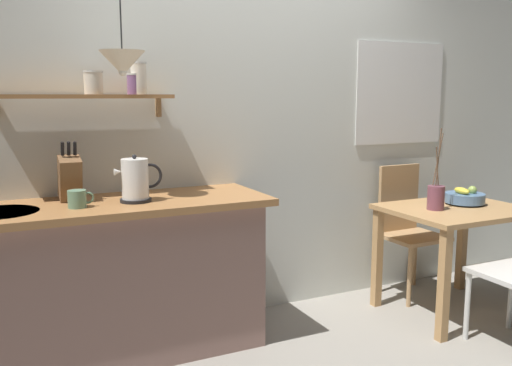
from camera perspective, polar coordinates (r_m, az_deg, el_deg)
The scene contains 12 objects.
ground_plane at distance 3.41m, azimuth 3.49°, elevation -16.48°, with size 14.00×14.00×0.00m, color gray.
back_wall at distance 3.75m, azimuth 1.57°, elevation 7.26°, with size 6.80×0.11×2.70m.
kitchen_counter at distance 3.20m, azimuth -15.45°, elevation -9.72°, with size 1.83×0.63×0.90m.
wall_shelf at distance 3.22m, azimuth -15.86°, elevation 9.29°, with size 0.99×0.20×0.31m.
dining_table at distance 3.93m, azimuth 20.04°, elevation -4.16°, with size 0.90×0.73×0.73m.
dining_chair_far at distance 4.24m, azimuth 15.34°, elevation -4.09°, with size 0.42×0.40×0.96m.
fruit_bowl at distance 4.03m, azimuth 20.85°, elevation -1.39°, with size 0.26×0.26×0.13m.
twig_vase at distance 3.78m, azimuth 18.15°, elevation -1.35°, with size 0.11×0.11×0.53m.
electric_kettle at distance 3.04m, azimuth -12.36°, elevation 0.26°, with size 0.26×0.17×0.26m.
knife_block at distance 3.14m, azimuth -18.74°, elevation 0.53°, with size 0.11×0.18×0.33m.
coffee_mug_by_sink at distance 2.97m, azimuth -18.01°, elevation -1.58°, with size 0.13×0.09×0.09m.
pendant_lamp at distance 3.04m, azimuth -13.69°, elevation 12.00°, with size 0.24×0.24×0.44m.
Camera 1 is at (-1.51, -2.68, 1.47)m, focal length 38.57 mm.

